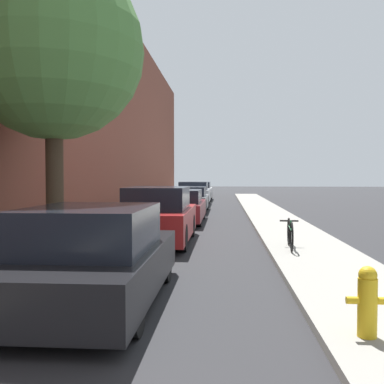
# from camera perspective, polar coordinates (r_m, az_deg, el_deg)

# --- Properties ---
(ground_plane) EXTENTS (120.00, 120.00, 0.00)m
(ground_plane) POSITION_cam_1_polar(r_m,az_deg,el_deg) (15.30, 0.93, -4.64)
(ground_plane) COLOR #28282B
(sidewalk_left) EXTENTS (2.00, 52.00, 0.12)m
(sidewalk_left) POSITION_cam_1_polar(r_m,az_deg,el_deg) (15.73, -9.70, -4.27)
(sidewalk_left) COLOR gray
(sidewalk_left) RESTS_ON ground
(sidewalk_right) EXTENTS (2.00, 52.00, 0.12)m
(sidewalk_right) POSITION_cam_1_polar(r_m,az_deg,el_deg) (15.40, 11.80, -4.42)
(sidewalk_right) COLOR gray
(sidewalk_right) RESTS_ON ground
(building_facade_left) EXTENTS (0.70, 52.00, 9.64)m
(building_facade_left) POSITION_cam_1_polar(r_m,az_deg,el_deg) (16.29, -14.54, 12.73)
(building_facade_left) COLOR brown
(building_facade_left) RESTS_ON ground
(parked_car_black) EXTENTS (1.84, 4.07, 1.38)m
(parked_car_black) POSITION_cam_1_polar(r_m,az_deg,el_deg) (6.32, -12.89, -8.47)
(parked_car_black) COLOR black
(parked_car_black) RESTS_ON ground
(parked_car_red) EXTENTS (1.73, 4.14, 1.51)m
(parked_car_red) POSITION_cam_1_polar(r_m,az_deg,el_deg) (11.60, -4.43, -3.29)
(parked_car_red) COLOR black
(parked_car_red) RESTS_ON ground
(parked_car_maroon) EXTENTS (1.84, 4.45, 1.27)m
(parked_car_maroon) POSITION_cam_1_polar(r_m,az_deg,el_deg) (16.70, -1.67, -1.95)
(parked_car_maroon) COLOR black
(parked_car_maroon) RESTS_ON ground
(parked_car_grey) EXTENTS (1.78, 4.51, 1.27)m
(parked_car_grey) POSITION_cam_1_polar(r_m,az_deg,el_deg) (21.81, -0.30, -0.98)
(parked_car_grey) COLOR black
(parked_car_grey) RESTS_ON ground
(parked_car_silver) EXTENTS (1.89, 4.19, 1.45)m
(parked_car_silver) POSITION_cam_1_polar(r_m,az_deg,el_deg) (26.80, 0.24, -0.25)
(parked_car_silver) COLOR black
(parked_car_silver) RESTS_ON ground
(parked_car_white) EXTENTS (1.75, 4.54, 1.37)m
(parked_car_white) POSITION_cam_1_polar(r_m,az_deg,el_deg) (31.96, 1.02, 0.09)
(parked_car_white) COLOR black
(parked_car_white) RESTS_ON ground
(street_tree_near) EXTENTS (3.66, 3.66, 6.06)m
(street_tree_near) POSITION_cam_1_polar(r_m,az_deg,el_deg) (9.57, -17.80, 17.36)
(street_tree_near) COLOR #423323
(street_tree_near) RESTS_ON sidewalk_left
(fire_hydrant) EXTENTS (0.43, 0.20, 0.74)m
(fire_hydrant) POSITION_cam_1_polar(r_m,az_deg,el_deg) (4.99, 22.08, -13.10)
(fire_hydrant) COLOR gold
(fire_hydrant) RESTS_ON sidewalk_right
(bicycle) EXTENTS (0.44, 1.63, 0.67)m
(bicycle) POSITION_cam_1_polar(r_m,az_deg,el_deg) (10.32, 12.79, -5.37)
(bicycle) COLOR black
(bicycle) RESTS_ON sidewalk_right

